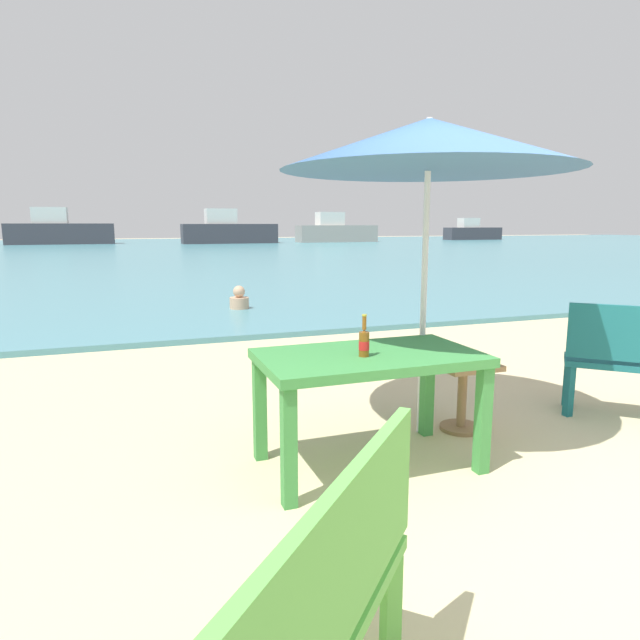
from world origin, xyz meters
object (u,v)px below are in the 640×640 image
Objects in this scene: picnic_table_green at (369,370)px; boat_cargo_ship at (60,231)px; boat_ferry at (472,232)px; swimmer_person at (239,300)px; beer_bottle_amber at (364,342)px; side_table_wood at (463,386)px; boat_barge at (228,231)px; boat_tanker at (336,231)px; bench_green_left at (309,619)px; patio_umbrella at (429,145)px.

picnic_table_green is 0.19× the size of boat_cargo_ship.
swimmer_person is at bearing -130.16° from boat_ferry.
picnic_table_green is at bearing -82.27° from boat_cargo_ship.
boat_ferry is (29.46, 40.83, 0.15)m from picnic_table_green.
boat_cargo_ship is (-5.57, 41.61, 0.18)m from beer_bottle_amber.
picnic_table_green is 2.59× the size of side_table_wood.
boat_cargo_ship is (-11.92, 2.54, 0.02)m from boat_barge.
side_table_wood is at bearing -97.85° from boat_barge.
side_table_wood is at bearing -110.06° from boat_tanker.
boat_cargo_ship is (-6.11, 35.07, 0.80)m from swimmer_person.
side_table_wood is at bearing 48.03° from bench_green_left.
beer_bottle_amber reaches higher than picnic_table_green.
beer_bottle_amber is 0.12× the size of patio_umbrella.
patio_umbrella is 41.63m from boat_cargo_ship.
boat_tanker is at bearing 1.30° from boat_barge.
picnic_table_green is 1.64m from patio_umbrella.
boat_ferry is at bearing 49.84° from swimmer_person.
patio_umbrella is at bearing -81.35° from boat_cargo_ship.
picnic_table_green is at bearing -99.15° from boat_barge.
picnic_table_green is 0.21× the size of boat_tanker.
picnic_table_green is 50.35m from boat_ferry.
beer_bottle_amber is 42.11m from boat_tanker.
boat_ferry reaches higher than bench_green_left.
boat_ferry is 0.77× the size of boat_barge.
boat_ferry is at bearing 54.19° from picnic_table_green.
boat_barge is at bearing -175.50° from boat_ferry.
boat_cargo_ship reaches higher than boat_ferry.
bench_green_left is 44.15m from boat_tanker.
boat_tanker is 0.90× the size of boat_cargo_ship.
patio_umbrella is 6.37m from swimmer_person.
boat_barge is at bearing 79.87° from swimmer_person.
swimmer_person is 35.87m from boat_tanker.
bench_green_left is at bearing -125.53° from boat_ferry.
patio_umbrella is at bearing -125.50° from boat_ferry.
picnic_table_green is 42.03m from boat_tanker.
boat_ferry is (29.52, 40.90, -0.06)m from beer_bottle_amber.
boat_tanker reaches higher than swimmer_person.
picnic_table_green is at bearing -125.81° from boat_ferry.
side_table_wood is 0.08× the size of boat_barge.
boat_barge is at bearing 80.77° from beer_bottle_amber.
boat_barge is (5.81, 32.53, 0.77)m from swimmer_person.
boat_cargo_ship is at bearing 173.58° from boat_tanker.
boat_ferry is 0.75× the size of boat_cargo_ship.
beer_bottle_amber reaches higher than bench_green_left.
boat_cargo_ship is (-35.10, 0.72, 0.24)m from boat_ferry.
boat_cargo_ship reaches higher than beer_bottle_amber.
boat_ferry is at bearing 54.47° from bench_green_left.
boat_barge reaches higher than swimmer_person.
swimmer_person is at bearing -114.14° from boat_tanker.
boat_barge is at bearing 79.85° from bench_green_left.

